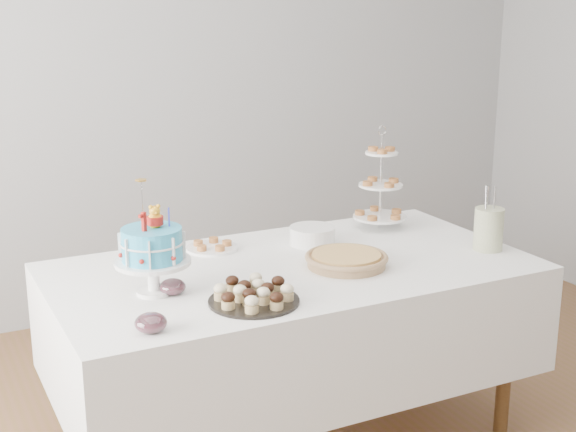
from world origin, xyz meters
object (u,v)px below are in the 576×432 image
table (292,318)px  cupcake_tray (254,293)px  jam_bowl_a (151,323)px  utensil_pitcher (489,227)px  plate_stack (312,235)px  pie (346,259)px  pastry_plate (212,246)px  jam_bowl_b (172,287)px  tiered_stand (381,186)px  birthday_cake (153,264)px

table → cupcake_tray: bearing=-135.4°
jam_bowl_a → utensil_pitcher: 1.56m
plate_stack → utensil_pitcher: utensil_pitcher is taller
cupcake_tray → pie: size_ratio=0.97×
pie → plate_stack: (0.02, 0.33, 0.01)m
table → jam_bowl_a: bearing=-151.4°
utensil_pitcher → pie: bearing=163.8°
pastry_plate → jam_bowl_b: bearing=-126.7°
tiered_stand → birthday_cake: bearing=-163.1°
cupcake_tray → pastry_plate: bearing=81.5°
table → birthday_cake: birthday_cake is taller
pie → tiered_stand: bearing=44.2°
birthday_cake → utensil_pitcher: 1.44m
table → tiered_stand: bearing=26.5°
pie → jam_bowl_b: bearing=178.8°
utensil_pitcher → jam_bowl_a: bearing=178.1°
tiered_stand → cupcake_tray: bearing=-146.5°
plate_stack → pastry_plate: size_ratio=0.89×
table → plate_stack: size_ratio=9.64×
pastry_plate → jam_bowl_b: size_ratio=2.31×
table → birthday_cake: 0.69m
plate_stack → jam_bowl_b: bearing=-157.2°
plate_stack → table: bearing=-133.6°
birthday_cake → pastry_plate: bearing=23.0°
birthday_cake → pie: (0.78, -0.05, -0.09)m
pie → jam_bowl_b: (-0.72, 0.01, -0.00)m
tiered_stand → utensil_pitcher: tiered_stand is taller
pie → jam_bowl_b: jam_bowl_b is taller
birthday_cake → jam_bowl_a: birthday_cake is taller
birthday_cake → jam_bowl_a: bearing=-132.6°
plate_stack → jam_bowl_a: size_ratio=1.88×
birthday_cake → jam_bowl_b: (0.06, -0.03, -0.09)m
table → jam_bowl_b: size_ratio=19.84×
plate_stack → jam_bowl_b: plate_stack is taller
pie → utensil_pitcher: (0.65, -0.08, 0.07)m
jam_bowl_b → utensil_pitcher: size_ratio=0.35×
table → tiered_stand: size_ratio=3.98×
cupcake_tray → plate_stack: (0.52, 0.52, 0.00)m
pie → utensil_pitcher: size_ratio=1.21×
birthday_cake → utensil_pitcher: size_ratio=1.52×
plate_stack → jam_bowl_a: (-0.92, -0.61, -0.01)m
pie → jam_bowl_b: size_ratio=3.46×
birthday_cake → jam_bowl_a: size_ratio=4.00×
tiered_stand → plate_stack: (-0.40, -0.09, -0.16)m
table → cupcake_tray: (-0.31, -0.30, 0.26)m
birthday_cake → cupcake_tray: (0.29, -0.24, -0.08)m
pie → utensil_pitcher: 0.66m
pastry_plate → utensil_pitcher: size_ratio=0.80×
cupcake_tray → pie: bearing=21.6°
table → jam_bowl_a: (-0.71, -0.39, 0.26)m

